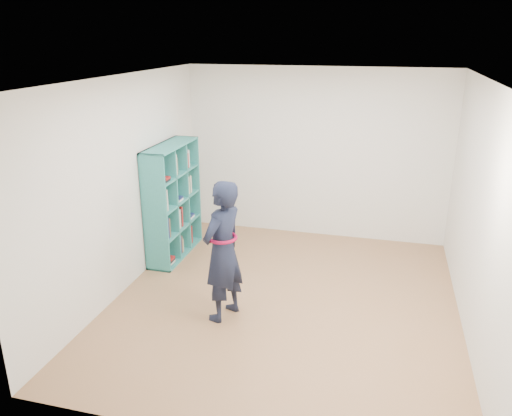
# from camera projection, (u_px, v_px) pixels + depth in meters

# --- Properties ---
(floor) EXTENTS (4.50, 4.50, 0.00)m
(floor) POSITION_uv_depth(u_px,v_px,m) (284.00, 301.00, 5.98)
(floor) COLOR #9A6D46
(floor) RESTS_ON ground
(ceiling) EXTENTS (4.50, 4.50, 0.00)m
(ceiling) POSITION_uv_depth(u_px,v_px,m) (289.00, 79.00, 5.13)
(ceiling) COLOR white
(ceiling) RESTS_ON wall_back
(wall_left) EXTENTS (0.02, 4.50, 2.60)m
(wall_left) POSITION_uv_depth(u_px,v_px,m) (125.00, 186.00, 6.03)
(wall_left) COLOR white
(wall_left) RESTS_ON floor
(wall_right) EXTENTS (0.02, 4.50, 2.60)m
(wall_right) POSITION_uv_depth(u_px,v_px,m) (479.00, 214.00, 5.08)
(wall_right) COLOR white
(wall_right) RESTS_ON floor
(wall_back) EXTENTS (4.00, 0.02, 2.60)m
(wall_back) POSITION_uv_depth(u_px,v_px,m) (316.00, 154.00, 7.61)
(wall_back) COLOR white
(wall_back) RESTS_ON floor
(wall_front) EXTENTS (4.00, 0.02, 2.60)m
(wall_front) POSITION_uv_depth(u_px,v_px,m) (223.00, 296.00, 3.50)
(wall_front) COLOR white
(wall_front) RESTS_ON floor
(bookshelf) EXTENTS (0.35, 1.21, 1.62)m
(bookshelf) POSITION_uv_depth(u_px,v_px,m) (171.00, 203.00, 7.03)
(bookshelf) COLOR #287C75
(bookshelf) RESTS_ON floor
(person) EXTENTS (0.56, 0.68, 1.60)m
(person) POSITION_uv_depth(u_px,v_px,m) (223.00, 251.00, 5.42)
(person) COLOR black
(person) RESTS_ON floor
(smartphone) EXTENTS (0.03, 0.10, 0.13)m
(smartphone) POSITION_uv_depth(u_px,v_px,m) (218.00, 237.00, 5.54)
(smartphone) COLOR silver
(smartphone) RESTS_ON person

